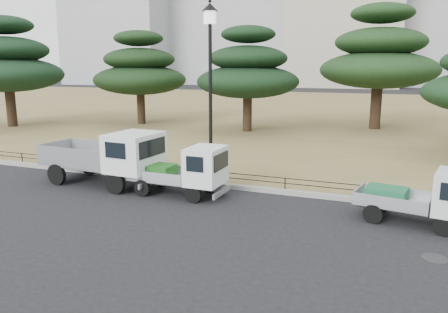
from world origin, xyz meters
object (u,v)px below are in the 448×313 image
at_px(tarp_pile, 69,156).
at_px(truck_kei_rear, 424,197).
at_px(truck_kei_front, 184,171).
at_px(street_lamp, 210,63).
at_px(truck_large, 107,155).

bearing_deg(tarp_pile, truck_kei_rear, -8.59).
distance_m(truck_kei_rear, tarp_pile, 14.25).
height_order(truck_kei_front, street_lamp, street_lamp).
bearing_deg(street_lamp, truck_kei_rear, -14.21).
bearing_deg(street_lamp, truck_large, -157.51).
bearing_deg(tarp_pile, street_lamp, -2.54).
xyz_separation_m(truck_large, truck_kei_rear, (10.74, -0.36, -0.32)).
distance_m(truck_kei_front, truck_kei_rear, 7.47).
distance_m(truck_large, street_lamp, 5.07).
bearing_deg(truck_large, tarp_pile, 156.25).
bearing_deg(tarp_pile, truck_large, -27.92).
height_order(truck_large, truck_kei_rear, truck_large).
distance_m(street_lamp, tarp_pile, 7.94).
relative_size(truck_large, truck_kei_rear, 1.46).
bearing_deg(street_lamp, truck_kei_front, -99.21).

